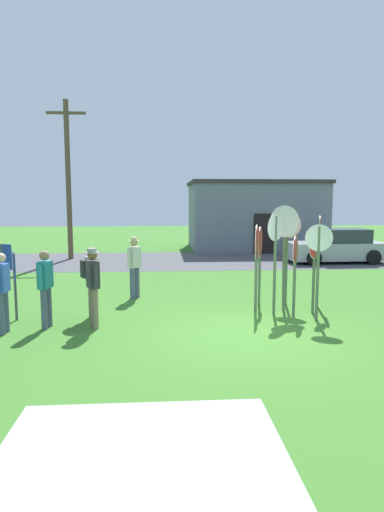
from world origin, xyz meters
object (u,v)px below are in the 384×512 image
(parked_car_on_street, at_px, (337,247))
(stop_sign_far_back, at_px, (275,247))
(person_with_sunhat, at_px, (2,288))
(stop_sign_leaning_right, at_px, (318,257))
(utility_pole, at_px, (68,177))
(person_in_dark_shirt, at_px, (134,264))
(stop_sign_nearest, at_px, (257,252))
(person_on_left, at_px, (45,285))
(person_near_signs, at_px, (93,283))
(stop_sign_rear_left, at_px, (295,263))
(stop_sign_leaning_left, at_px, (314,261))
(stop_sign_rear_right, at_px, (284,238))
(stop_sign_tallest, at_px, (319,244))
(stop_sign_low_front, at_px, (287,241))
(stop_sign_center_cluster, at_px, (260,252))
(info_panel_leftmost, at_px, (15,274))
(info_panel_rightmost, at_px, (3,266))
(person_in_blue, at_px, (91,277))

(parked_car_on_street, relative_size, stop_sign_far_back, 1.78)
(person_with_sunhat, bearing_deg, stop_sign_leaning_right, 4.68)
(stop_sign_far_back, distance_m, stop_sign_leaning_right, 1.06)
(utility_pole, height_order, person_in_dark_shirt, utility_pole)
(stop_sign_nearest, relative_size, person_in_dark_shirt, 1.25)
(person_on_left, distance_m, person_near_signs, 1.02)
(stop_sign_rear_left, relative_size, stop_sign_leaning_right, 0.87)
(stop_sign_leaning_left, relative_size, person_on_left, 1.16)
(stop_sign_rear_right, distance_m, person_in_dark_shirt, 4.23)
(stop_sign_rear_right, relative_size, stop_sign_tallest, 1.10)
(stop_sign_low_front, bearing_deg, stop_sign_center_cluster, -175.27)
(stop_sign_tallest, height_order, info_panel_leftmost, stop_sign_tallest)
(stop_sign_far_back, height_order, stop_sign_tallest, stop_sign_far_back)
(stop_sign_center_cluster, height_order, stop_sign_leaning_right, stop_sign_leaning_right)
(person_with_sunhat, xyz_separation_m, info_panel_rightmost, (-0.50, 1.53, 0.24))
(person_near_signs, bearing_deg, person_on_left, 177.49)
(stop_sign_rear_left, bearing_deg, info_panel_rightmost, 174.74)
(stop_sign_rear_left, height_order, person_near_signs, stop_sign_rear_left)
(parked_car_on_street, xyz_separation_m, person_with_sunhat, (-11.16, -9.98, 0.26))
(stop_sign_rear_right, height_order, info_panel_rightmost, stop_sign_rear_right)
(stop_sign_low_front, height_order, stop_sign_leaning_right, stop_sign_low_front)
(person_on_left, relative_size, info_panel_rightmost, 0.98)
(person_near_signs, distance_m, person_in_dark_shirt, 2.97)
(parked_car_on_street, relative_size, person_in_dark_shirt, 2.50)
(parked_car_on_street, height_order, stop_sign_far_back, stop_sign_far_back)
(parked_car_on_street, distance_m, stop_sign_nearest, 10.14)
(utility_pole, relative_size, stop_sign_rear_left, 3.81)
(stop_sign_leaning_right, distance_m, person_in_dark_shirt, 5.10)
(stop_sign_tallest, height_order, info_panel_rightmost, stop_sign_tallest)
(stop_sign_rear_left, relative_size, stop_sign_center_cluster, 0.93)
(stop_sign_low_front, distance_m, stop_sign_center_cluster, 0.77)
(stop_sign_leaning_left, bearing_deg, person_with_sunhat, -170.17)
(utility_pole, distance_m, stop_sign_center_cluster, 12.32)
(info_panel_leftmost, bearing_deg, stop_sign_nearest, 4.98)
(stop_sign_leaning_left, distance_m, person_with_sunhat, 7.12)
(stop_sign_tallest, height_order, person_near_signs, stop_sign_tallest)
(parked_car_on_street, xyz_separation_m, person_in_dark_shirt, (-8.63, -6.78, 0.30))
(info_panel_rightmost, bearing_deg, stop_sign_tallest, 2.63)
(stop_sign_rear_left, xyz_separation_m, stop_sign_nearest, (-0.79, 0.62, 0.19))
(person_in_blue, bearing_deg, utility_pole, 103.79)
(person_near_signs, bearing_deg, info_panel_leftmost, 159.70)
(stop_sign_far_back, bearing_deg, stop_sign_tallest, 27.44)
(stop_sign_tallest, xyz_separation_m, person_near_signs, (-5.55, -1.57, -0.66))
(stop_sign_leaning_right, bearing_deg, stop_sign_center_cluster, 122.51)
(person_with_sunhat, xyz_separation_m, info_panel_leftmost, (-0.07, 1.01, 0.13))
(stop_sign_rear_right, bearing_deg, person_with_sunhat, -165.48)
(person_in_dark_shirt, distance_m, info_panel_leftmost, 3.39)
(stop_sign_low_front, height_order, stop_sign_nearest, stop_sign_low_front)
(person_in_dark_shirt, bearing_deg, parked_car_on_street, 38.15)
(stop_sign_low_front, xyz_separation_m, person_in_blue, (-4.94, -1.14, -0.70))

